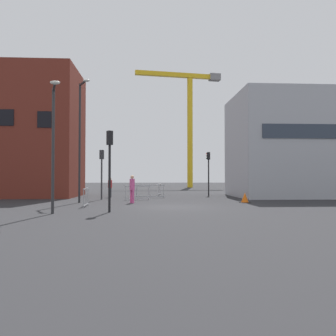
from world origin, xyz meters
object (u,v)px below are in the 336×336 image
Objects in this scene: traffic_light_near at (102,166)px; traffic_light_island at (110,158)px; streetlamp_tall at (80,133)px; pedestrian_waiting at (132,187)px; pedestrian_walking at (110,186)px; traffic_light_median at (208,166)px; traffic_cone_orange at (245,198)px; streetlamp_short at (53,137)px; construction_crane at (189,111)px.

traffic_light_near is 0.94× the size of traffic_light_island.
streetlamp_tall is at bearing 113.49° from traffic_light_island.
pedestrian_walking is at bearing 109.37° from pedestrian_waiting.
traffic_light_median is 9.17m from traffic_cone_orange.
construction_crane is at bearing 74.23° from streetlamp_short.
construction_crane reaches higher than streetlamp_tall.
streetlamp_tall reaches higher than pedestrian_walking.
streetlamp_tall is at bearing -140.93° from traffic_light_median.
streetlamp_tall is 6.99m from pedestrian_walking.
streetlamp_tall is 3.92m from traffic_light_near.
traffic_light_island is at bearing -79.78° from traffic_light_near.
traffic_cone_orange is (8.44, 5.65, -2.39)m from traffic_light_island.
traffic_light_near is at bearing 100.22° from traffic_light_island.
streetlamp_short is 1.57× the size of traffic_light_near.
traffic_light_median is at bearing 62.48° from traffic_light_island.
streetlamp_short reaches higher than traffic_light_near.
streetlamp_short is at bearing -117.47° from pedestrian_waiting.
streetlamp_tall is 2.00× the size of traffic_light_median.
pedestrian_walking is (-9.82, -26.36, -11.65)m from construction_crane.
streetlamp_short reaches higher than traffic_light_median.
construction_crane is 27.78× the size of traffic_cone_orange.
construction_crane reaches higher than streetlamp_short.
traffic_light_island is at bearing -83.59° from pedestrian_walking.
traffic_light_median is 2.19× the size of pedestrian_waiting.
pedestrian_waiting is (-7.65, -32.55, -11.55)m from construction_crane.
streetlamp_short is at bearing -123.52° from traffic_light_median.
streetlamp_tall is 1.35× the size of streetlamp_short.
pedestrian_waiting is 7.64m from traffic_cone_orange.
pedestrian_walking is 0.92× the size of pedestrian_waiting.
construction_crane is 4.69× the size of traffic_light_median.
streetlamp_tall is 2.01× the size of traffic_light_island.
pedestrian_waiting is at bearing -103.22° from construction_crane.
traffic_cone_orange is at bearing 30.23° from streetlamp_short.
pedestrian_walking is at bearing 84.58° from streetlamp_short.
traffic_light_median is (10.07, 15.21, -0.90)m from streetlamp_short.
pedestrian_walking is at bearing -110.44° from construction_crane.
streetlamp_tall is at bearing 91.12° from streetlamp_short.
traffic_light_median is 16.30m from traffic_light_island.
traffic_light_median is 9.38m from pedestrian_walking.
traffic_light_island is (-8.48, -38.29, -9.93)m from construction_crane.
construction_crane reaches higher than pedestrian_waiting.
construction_crane is at bearing 87.71° from traffic_light_median.
streetlamp_short is 7.75m from pedestrian_waiting.
streetlamp_tall reaches higher than streetlamp_short.
streetlamp_tall is at bearing 177.32° from traffic_cone_orange.
traffic_light_near is 4.61m from pedestrian_waiting.
traffic_light_median reaches higher than pedestrian_waiting.
traffic_cone_orange is at bearing -2.68° from streetlamp_tall.
streetlamp_short is 13.13m from traffic_cone_orange.
construction_crane is at bearing 89.93° from traffic_cone_orange.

